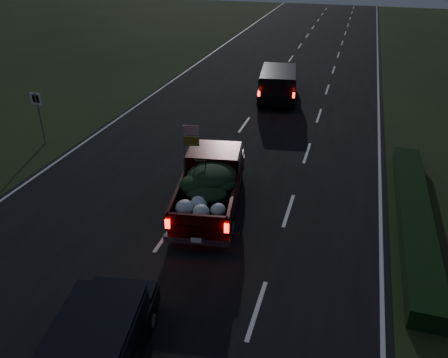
% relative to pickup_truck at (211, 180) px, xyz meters
% --- Properties ---
extents(ground, '(120.00, 120.00, 0.00)m').
position_rel_pickup_truck_xyz_m(ground, '(-0.81, -2.07, -1.03)').
color(ground, black).
rests_on(ground, ground).
extents(road_asphalt, '(14.00, 120.00, 0.02)m').
position_rel_pickup_truck_xyz_m(road_asphalt, '(-0.81, -2.07, -1.02)').
color(road_asphalt, black).
rests_on(road_asphalt, ground).
extents(hedge_row, '(1.00, 10.00, 0.60)m').
position_rel_pickup_truck_xyz_m(hedge_row, '(6.99, 0.93, -0.73)').
color(hedge_row, black).
rests_on(hedge_row, ground).
extents(route_sign, '(0.55, 0.08, 2.50)m').
position_rel_pickup_truck_xyz_m(route_sign, '(-9.31, 2.93, 0.63)').
color(route_sign, gray).
rests_on(route_sign, ground).
extents(pickup_truck, '(2.84, 5.49, 2.74)m').
position_rel_pickup_truck_xyz_m(pickup_truck, '(0.00, 0.00, 0.00)').
color(pickup_truck, black).
rests_on(pickup_truck, ground).
extents(lead_suv, '(2.81, 5.32, 1.46)m').
position_rel_pickup_truck_xyz_m(lead_suv, '(0.05, 12.56, 0.08)').
color(lead_suv, black).
rests_on(lead_suv, ground).
extents(rear_suv, '(2.49, 4.49, 1.22)m').
position_rel_pickup_truck_xyz_m(rear_suv, '(-0.11, -7.58, -0.10)').
color(rear_suv, black).
rests_on(rear_suv, ground).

